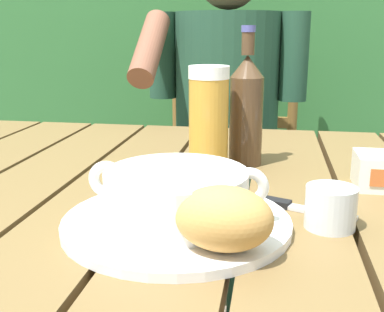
% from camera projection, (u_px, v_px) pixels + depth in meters
% --- Properties ---
extents(dining_table, '(1.32, 0.95, 0.72)m').
position_uv_depth(dining_table, '(202.00, 231.00, 0.84)').
color(dining_table, brown).
rests_on(dining_table, ground_plane).
extents(chair_near_diner, '(0.47, 0.41, 1.00)m').
position_uv_depth(chair_near_diner, '(230.00, 170.00, 1.75)').
color(chair_near_diner, brown).
rests_on(chair_near_diner, ground_plane).
extents(person_eating, '(0.48, 0.47, 1.23)m').
position_uv_depth(person_eating, '(224.00, 112.00, 1.50)').
color(person_eating, '#214732').
rests_on(person_eating, ground_plane).
extents(serving_plate, '(0.30, 0.30, 0.01)m').
position_uv_depth(serving_plate, '(177.00, 222.00, 0.64)').
color(serving_plate, white).
rests_on(serving_plate, dining_table).
extents(soup_bowl, '(0.24, 0.19, 0.07)m').
position_uv_depth(soup_bowl, '(176.00, 194.00, 0.63)').
color(soup_bowl, white).
rests_on(soup_bowl, serving_plate).
extents(bread_roll, '(0.12, 0.09, 0.07)m').
position_uv_depth(bread_roll, '(224.00, 218.00, 0.54)').
color(bread_roll, tan).
rests_on(bread_roll, serving_plate).
extents(beer_glass, '(0.07, 0.07, 0.19)m').
position_uv_depth(beer_glass, '(206.00, 120.00, 0.86)').
color(beer_glass, gold).
rests_on(beer_glass, dining_table).
extents(beer_bottle, '(0.06, 0.06, 0.26)m').
position_uv_depth(beer_bottle, '(246.00, 108.00, 0.91)').
color(beer_bottle, '#4E3721').
rests_on(beer_bottle, dining_table).
extents(water_glass_small, '(0.07, 0.07, 0.06)m').
position_uv_depth(water_glass_small, '(331.00, 207.00, 0.63)').
color(water_glass_small, silver).
rests_on(water_glass_small, dining_table).
extents(table_knife, '(0.16, 0.08, 0.01)m').
position_uv_depth(table_knife, '(288.00, 205.00, 0.71)').
color(table_knife, silver).
rests_on(table_knife, dining_table).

